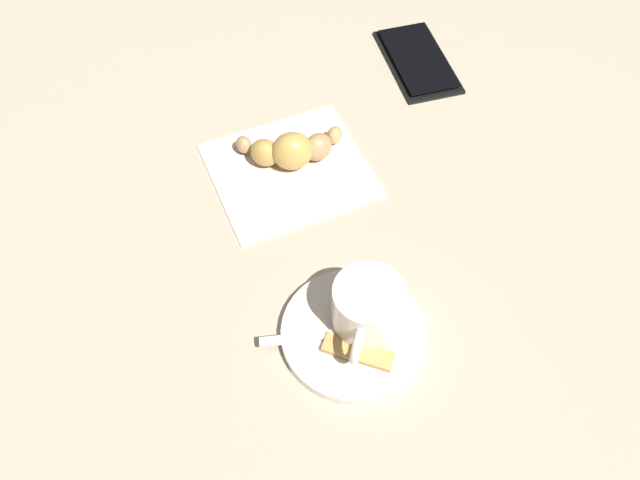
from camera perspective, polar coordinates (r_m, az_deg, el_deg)
ground_plane at (r=0.68m, az=-0.19°, el=-1.95°), size 1.80×1.80×0.00m
saucer at (r=0.63m, az=3.17°, el=-8.02°), size 0.14×0.14×0.01m
espresso_cup at (r=0.61m, az=4.11°, el=-5.90°), size 0.08×0.07×0.05m
teaspoon at (r=0.62m, az=2.08°, el=-8.05°), size 0.04×0.12×0.01m
sugar_packet at (r=0.62m, az=3.33°, el=-9.68°), size 0.06×0.06×0.01m
napkin at (r=0.76m, az=-2.66°, el=6.12°), size 0.16×0.18×0.00m
croissant at (r=0.75m, az=-2.48°, el=7.86°), size 0.08×0.13×0.05m
cell_phone at (r=0.89m, az=8.48°, el=15.19°), size 0.15×0.09×0.01m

